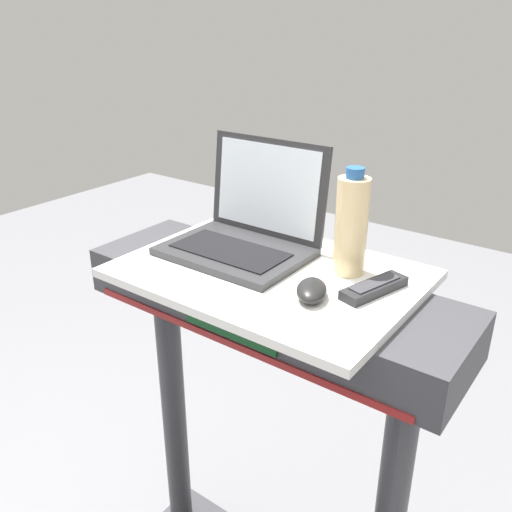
% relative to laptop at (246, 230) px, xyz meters
% --- Properties ---
extents(desk_board, '(0.64, 0.46, 0.02)m').
position_rel_laptop_xyz_m(desk_board, '(0.11, -0.06, -0.06)').
color(desk_board, white).
rests_on(desk_board, treadmill_base).
extents(laptop, '(0.33, 0.27, 0.25)m').
position_rel_laptop_xyz_m(laptop, '(0.00, 0.00, 0.00)').
color(laptop, '#2D2D30').
rests_on(laptop, desk_board).
extents(computer_mouse, '(0.10, 0.12, 0.03)m').
position_rel_laptop_xyz_m(computer_mouse, '(0.25, -0.12, -0.03)').
color(computer_mouse, black).
rests_on(computer_mouse, desk_board).
extents(water_bottle, '(0.07, 0.07, 0.23)m').
position_rel_laptop_xyz_m(water_bottle, '(0.26, 0.03, 0.06)').
color(water_bottle, beige).
rests_on(water_bottle, desk_board).
extents(tv_remote, '(0.09, 0.17, 0.02)m').
position_rel_laptop_xyz_m(tv_remote, '(0.34, -0.02, -0.04)').
color(tv_remote, '#232326').
rests_on(tv_remote, desk_board).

